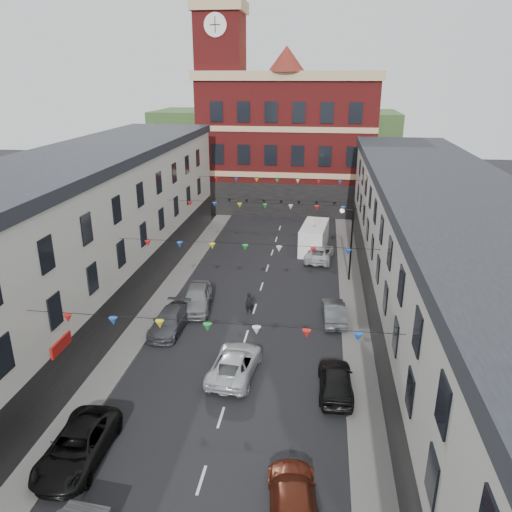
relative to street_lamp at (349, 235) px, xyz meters
The scene contains 19 objects.
ground 15.94m from the street_lamp, 115.07° to the right, with size 160.00×160.00×0.00m, color black.
pavement_left 18.43m from the street_lamp, 138.26° to the right, with size 1.80×64.00×0.15m, color #605E5B.
pavement_right 12.60m from the street_lamp, 88.33° to the right, with size 1.80×64.00×0.15m, color #605E5B.
terrace_left 22.52m from the street_lamp, 144.66° to the right, with size 8.40×56.00×10.70m.
terrace_right 14.04m from the street_lamp, 68.09° to the right, with size 8.40×56.00×9.70m.
civic_building 25.18m from the street_lamp, 105.30° to the left, with size 20.60×13.30×18.50m.
clock_tower 27.57m from the street_lamp, 123.79° to the left, with size 5.60×5.60×30.00m.
distant_hill 49.16m from the street_lamp, 102.40° to the left, with size 40.00×14.00×10.00m, color #304B23.
street_lamp is the anchor object (origin of this frame).
car_left_c 24.90m from the street_lamp, 119.16° to the right, with size 2.32×5.04×1.40m, color black.
car_left_d 15.52m from the street_lamp, 139.61° to the right, with size 1.87×4.61×1.34m, color #47494F.
car_left_e 12.78m from the street_lamp, 148.71° to the right, with size 1.95×4.85×1.65m, color gray.
car_right_c 23.49m from the street_lamp, 96.83° to the right, with size 1.85×4.54×1.32m, color #5C2112.
car_right_d 15.61m from the street_lamp, 93.94° to the right, with size 1.74×4.33×1.47m, color black.
car_right_e 7.86m from the street_lamp, 98.44° to the right, with size 1.42×4.08×1.34m, color #4C5054.
car_right_f 6.06m from the street_lamp, 115.13° to the left, with size 2.24×4.85×1.35m, color silver.
moving_car 15.99m from the street_lamp, 114.58° to the right, with size 2.30×5.00×1.39m, color silver.
white_van 8.21m from the street_lamp, 110.75° to the left, with size 2.15×5.60×2.48m, color white.
pedestrian 10.10m from the street_lamp, 135.21° to the right, with size 0.56×0.37×1.54m, color black.
Camera 1 is at (4.35, -23.56, 15.57)m, focal length 35.00 mm.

